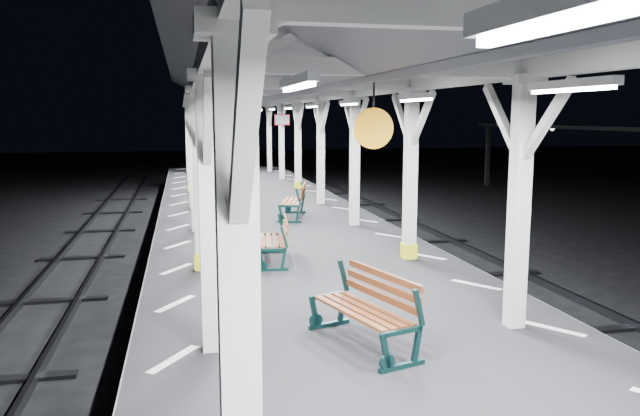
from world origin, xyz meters
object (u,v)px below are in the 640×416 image
object	(u,v)px
bench_near	(369,307)
bench_extra	(238,179)
bench_mid	(277,239)
bench_far	(296,200)

from	to	relation	value
bench_near	bench_extra	distance (m)	15.90
bench_near	bench_mid	world-z (taller)	bench_near
bench_mid	bench_extra	size ratio (longest dim) A/B	0.91
bench_mid	bench_extra	bearing A→B (deg)	95.55
bench_mid	bench_extra	distance (m)	11.28
bench_near	bench_far	distance (m)	9.71
bench_near	bench_mid	xyz separation A→B (m)	(-0.46, 4.62, -0.04)
bench_extra	bench_near	bearing A→B (deg)	-99.59
bench_mid	bench_far	distance (m)	5.22
bench_far	bench_extra	xyz separation A→B (m)	(-1.05, 6.22, -0.01)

